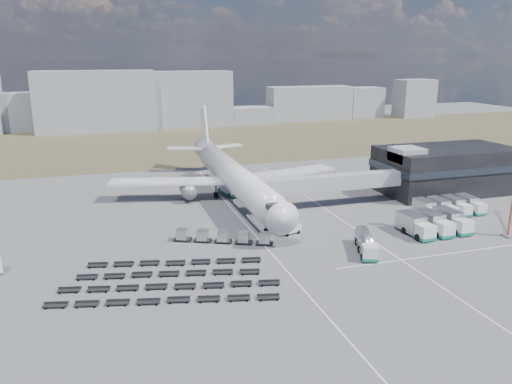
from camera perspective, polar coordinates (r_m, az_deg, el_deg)
name	(u,v)px	position (r m, az deg, el deg)	size (l,w,h in m)	color
ground	(284,253)	(79.01, 3.22, -6.94)	(420.00, 420.00, 0.00)	#565659
grass_strip	(178,141)	(182.75, -8.90, 5.73)	(420.00, 90.00, 0.01)	#463D2A
lane_markings	(332,240)	(85.22, 8.72, -5.40)	(47.12, 110.00, 0.01)	silver
terminal	(446,169)	(120.65, 20.88, 2.52)	(30.40, 16.40, 11.00)	black
jet_bridge	(323,183)	(101.25, 7.70, 0.98)	(30.30, 3.80, 7.05)	#939399
airliner	(232,175)	(106.93, -2.77, 2.00)	(51.59, 64.53, 17.62)	silver
skyline	(103,105)	(219.02, -17.09, 9.46)	(290.32, 25.27, 24.90)	gray
fuel_tanker	(366,243)	(80.44, 12.46, -5.73)	(5.41, 9.56, 3.01)	silver
pushback_tug	(290,229)	(87.05, 3.87, -4.25)	(3.56, 2.00, 1.57)	silver
catering_truck	(229,187)	(110.89, -3.08, 0.53)	(4.25, 7.38, 3.18)	silver
service_trucks_near	(434,223)	(92.34, 19.66, -3.36)	(10.94, 8.48, 3.22)	silver
service_trucks_far	(449,206)	(104.27, 21.21, -1.55)	(12.46, 6.96, 2.75)	silver
uld_row	(223,236)	(82.74, -3.79, -5.09)	(15.84, 8.46, 1.82)	black
baggage_dollies	(168,280)	(70.06, -10.04, -9.90)	(30.60, 19.18, 0.68)	black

